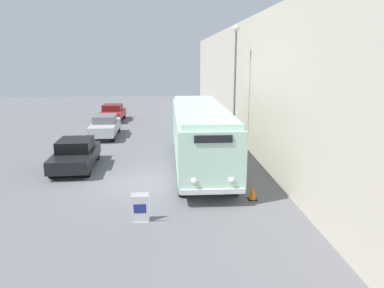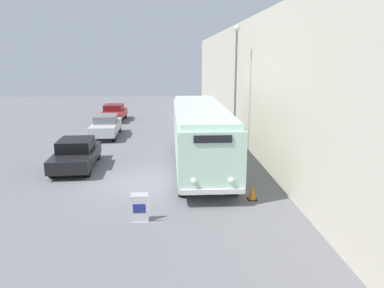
{
  "view_description": "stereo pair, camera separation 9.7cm",
  "coord_description": "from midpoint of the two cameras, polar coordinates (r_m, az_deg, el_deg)",
  "views": [
    {
      "loc": [
        1.4,
        -16.4,
        5.6
      ],
      "look_at": [
        2.47,
        -0.23,
        1.86
      ],
      "focal_mm": 35.0,
      "sensor_mm": 36.0,
      "label": 1
    },
    {
      "loc": [
        1.49,
        -16.4,
        5.6
      ],
      "look_at": [
        2.47,
        -0.23,
        1.86
      ],
      "focal_mm": 35.0,
      "sensor_mm": 36.0,
      "label": 2
    }
  ],
  "objects": [
    {
      "name": "parked_car_mid",
      "position": [
        27.76,
        -13.2,
        2.72
      ],
      "size": [
        1.82,
        4.77,
        1.56
      ],
      "rotation": [
        0.0,
        0.0,
        0.02
      ],
      "color": "black",
      "rests_on": "ground_plane"
    },
    {
      "name": "parked_car_far",
      "position": [
        34.84,
        -12.08,
        4.74
      ],
      "size": [
        2.01,
        4.29,
        1.46
      ],
      "rotation": [
        0.0,
        0.0,
        -0.03
      ],
      "color": "black",
      "rests_on": "ground_plane"
    },
    {
      "name": "building_wall_right",
      "position": [
        26.93,
        7.16,
        9.47
      ],
      "size": [
        0.3,
        60.0,
        7.96
      ],
      "color": "beige",
      "rests_on": "ground_plane"
    },
    {
      "name": "vintage_bus",
      "position": [
        19.41,
        1.08,
        1.78
      ],
      "size": [
        2.58,
        11.37,
        3.18
      ],
      "color": "black",
      "rests_on": "ground_plane"
    },
    {
      "name": "ground_plane",
      "position": [
        17.39,
        -8.4,
        -5.92
      ],
      "size": [
        80.0,
        80.0,
        0.0
      ],
      "primitive_type": "plane",
      "color": "slate"
    },
    {
      "name": "sign_board",
      "position": [
        13.28,
        -8.12,
        -9.73
      ],
      "size": [
        0.62,
        0.38,
        1.03
      ],
      "color": "gray",
      "rests_on": "ground_plane"
    },
    {
      "name": "parked_car_near",
      "position": [
        20.22,
        -17.46,
        -1.46
      ],
      "size": [
        2.11,
        4.58,
        1.51
      ],
      "rotation": [
        0.0,
        0.0,
        0.04
      ],
      "color": "black",
      "rests_on": "ground_plane"
    },
    {
      "name": "streetlamp",
      "position": [
        22.44,
        6.46,
        10.67
      ],
      "size": [
        0.36,
        0.36,
        7.43
      ],
      "color": "#595E60",
      "rests_on": "ground_plane"
    },
    {
      "name": "traffic_cone",
      "position": [
        15.38,
        9.06,
        -7.3
      ],
      "size": [
        0.36,
        0.36,
        0.62
      ],
      "color": "black",
      "rests_on": "ground_plane"
    }
  ]
}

